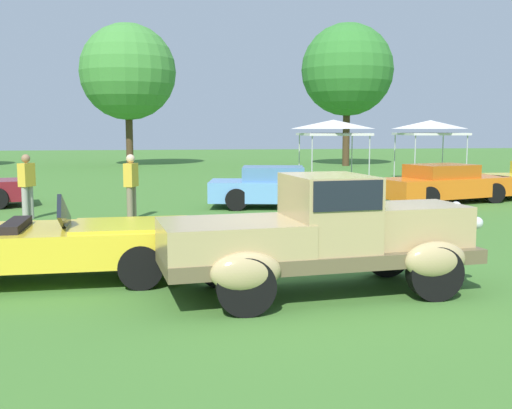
% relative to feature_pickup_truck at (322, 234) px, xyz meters
% --- Properties ---
extents(ground_plane, '(120.00, 120.00, 0.00)m').
position_rel_feature_pickup_truck_xyz_m(ground_plane, '(-0.04, 0.19, -0.87)').
color(ground_plane, '#42752D').
extents(feature_pickup_truck, '(4.67, 2.22, 1.70)m').
position_rel_feature_pickup_truck_xyz_m(feature_pickup_truck, '(0.00, 0.00, 0.00)').
color(feature_pickup_truck, brown).
rests_on(feature_pickup_truck, ground_plane).
extents(neighbor_convertible, '(4.68, 1.88, 1.40)m').
position_rel_feature_pickup_truck_xyz_m(neighbor_convertible, '(-3.88, 1.34, -0.29)').
color(neighbor_convertible, yellow).
rests_on(neighbor_convertible, ground_plane).
extents(show_car_skyblue, '(4.30, 2.36, 1.22)m').
position_rel_feature_pickup_truck_xyz_m(show_car_skyblue, '(1.10, 9.56, -0.27)').
color(show_car_skyblue, '#669EDB').
rests_on(show_car_skyblue, ground_plane).
extents(show_car_orange, '(4.73, 2.90, 1.22)m').
position_rel_feature_pickup_truck_xyz_m(show_car_orange, '(6.56, 9.95, -0.27)').
color(show_car_orange, orange).
rests_on(show_car_orange, ground_plane).
extents(spectator_between_cars, '(0.40, 0.47, 1.69)m').
position_rel_feature_pickup_truck_xyz_m(spectator_between_cars, '(-5.74, 8.12, 0.05)').
color(spectator_between_cars, '#9E998E').
rests_on(spectator_between_cars, ground_plane).
extents(spectator_by_row, '(0.37, 0.46, 1.69)m').
position_rel_feature_pickup_truck_xyz_m(spectator_by_row, '(-3.07, 7.69, 0.05)').
color(spectator_by_row, '#7F7056').
rests_on(spectator_by_row, ground_plane).
extents(canopy_tent_left_field, '(2.67, 2.67, 2.71)m').
position_rel_feature_pickup_truck_xyz_m(canopy_tent_left_field, '(4.85, 16.98, 1.55)').
color(canopy_tent_left_field, '#B7B7BC').
rests_on(canopy_tent_left_field, ground_plane).
extents(canopy_tent_center_field, '(2.62, 2.62, 2.71)m').
position_rel_feature_pickup_truck_xyz_m(canopy_tent_center_field, '(9.52, 17.76, 1.55)').
color(canopy_tent_center_field, '#B7B7BC').
rests_on(canopy_tent_center_field, ground_plane).
extents(treeline_mid_left, '(5.91, 5.91, 8.76)m').
position_rel_feature_pickup_truck_xyz_m(treeline_mid_left, '(-4.40, 30.96, 4.93)').
color(treeline_mid_left, '#47331E').
rests_on(treeline_mid_left, ground_plane).
extents(treeline_center, '(5.68, 5.68, 8.80)m').
position_rel_feature_pickup_truck_xyz_m(treeline_center, '(9.05, 29.11, 5.07)').
color(treeline_center, '#47331E').
rests_on(treeline_center, ground_plane).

